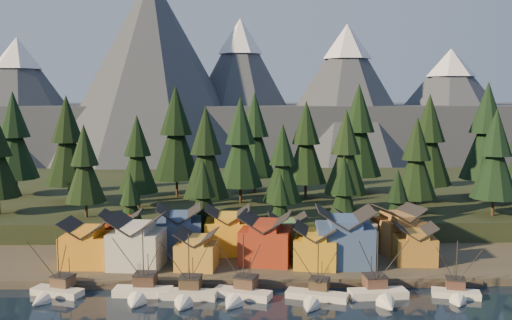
{
  "coord_description": "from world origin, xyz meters",
  "views": [
    {
      "loc": [
        -2.75,
        -83.9,
        34.1
      ],
      "look_at": [
        -0.57,
        30.0,
        21.42
      ],
      "focal_mm": 40.0,
      "sensor_mm": 36.0,
      "label": 1
    }
  ],
  "objects_px": {
    "boat_2": "(187,286)",
    "boat_3": "(240,286)",
    "boat_1": "(141,283)",
    "boat_6": "(457,286)",
    "house_front_0": "(87,242)",
    "house_back_1": "(179,229)",
    "boat_4": "(316,290)",
    "boat_5": "(380,285)",
    "house_back_0": "(122,231)",
    "boat_0": "(53,284)",
    "house_front_1": "(137,240)"
  },
  "relations": [
    {
      "from": "boat_2",
      "to": "boat_3",
      "type": "height_order",
      "value": "boat_2"
    },
    {
      "from": "boat_1",
      "to": "boat_6",
      "type": "distance_m",
      "value": 53.65
    },
    {
      "from": "house_front_0",
      "to": "boat_1",
      "type": "bearing_deg",
      "value": -44.73
    },
    {
      "from": "house_back_1",
      "to": "boat_6",
      "type": "bearing_deg",
      "value": -29.98
    },
    {
      "from": "house_back_1",
      "to": "boat_4",
      "type": "bearing_deg",
      "value": -48.13
    },
    {
      "from": "boat_5",
      "to": "house_back_0",
      "type": "xyz_separation_m",
      "value": [
        -48.59,
        24.18,
        3.67
      ]
    },
    {
      "from": "boat_0",
      "to": "boat_3",
      "type": "xyz_separation_m",
      "value": [
        31.89,
        -1.78,
        0.08
      ]
    },
    {
      "from": "boat_1",
      "to": "boat_2",
      "type": "xyz_separation_m",
      "value": [
        7.96,
        -1.44,
        -0.06
      ]
    },
    {
      "from": "boat_4",
      "to": "boat_5",
      "type": "height_order",
      "value": "boat_5"
    },
    {
      "from": "boat_4",
      "to": "house_front_0",
      "type": "bearing_deg",
      "value": 177.93
    },
    {
      "from": "boat_0",
      "to": "boat_5",
      "type": "height_order",
      "value": "boat_5"
    },
    {
      "from": "boat_1",
      "to": "house_front_1",
      "type": "bearing_deg",
      "value": 107.88
    },
    {
      "from": "boat_0",
      "to": "boat_2",
      "type": "bearing_deg",
      "value": 14.45
    },
    {
      "from": "boat_0",
      "to": "house_front_0",
      "type": "xyz_separation_m",
      "value": [
        2.12,
        13.53,
        3.92
      ]
    },
    {
      "from": "boat_2",
      "to": "boat_5",
      "type": "bearing_deg",
      "value": 6.29
    },
    {
      "from": "boat_3",
      "to": "boat_2",
      "type": "bearing_deg",
      "value": -158.14
    },
    {
      "from": "boat_0",
      "to": "boat_3",
      "type": "bearing_deg",
      "value": 16.13
    },
    {
      "from": "boat_2",
      "to": "boat_3",
      "type": "xyz_separation_m",
      "value": [
        8.89,
        0.18,
        -0.07
      ]
    },
    {
      "from": "boat_0",
      "to": "house_back_0",
      "type": "bearing_deg",
      "value": 91.63
    },
    {
      "from": "boat_6",
      "to": "boat_1",
      "type": "bearing_deg",
      "value": -167.39
    },
    {
      "from": "boat_1",
      "to": "boat_2",
      "type": "distance_m",
      "value": 8.09
    },
    {
      "from": "boat_2",
      "to": "boat_3",
      "type": "bearing_deg",
      "value": 7.87
    },
    {
      "from": "boat_4",
      "to": "boat_6",
      "type": "height_order",
      "value": "boat_4"
    },
    {
      "from": "boat_6",
      "to": "boat_0",
      "type": "bearing_deg",
      "value": -167.47
    },
    {
      "from": "house_back_0",
      "to": "boat_5",
      "type": "bearing_deg",
      "value": -29.29
    },
    {
      "from": "boat_6",
      "to": "house_back_0",
      "type": "relative_size",
      "value": 1.21
    },
    {
      "from": "boat_1",
      "to": "house_back_0",
      "type": "relative_size",
      "value": 1.43
    },
    {
      "from": "boat_1",
      "to": "boat_4",
      "type": "relative_size",
      "value": 1.1
    },
    {
      "from": "boat_2",
      "to": "boat_5",
      "type": "xyz_separation_m",
      "value": [
        32.59,
        -0.24,
        0.06
      ]
    },
    {
      "from": "boat_6",
      "to": "house_back_1",
      "type": "relative_size",
      "value": 1.06
    },
    {
      "from": "boat_3",
      "to": "house_front_1",
      "type": "distance_m",
      "value": 24.83
    },
    {
      "from": "boat_0",
      "to": "house_back_0",
      "type": "height_order",
      "value": "boat_0"
    },
    {
      "from": "house_front_0",
      "to": "house_front_1",
      "type": "height_order",
      "value": "house_front_1"
    },
    {
      "from": "boat_1",
      "to": "house_front_1",
      "type": "xyz_separation_m",
      "value": [
        -3.07,
        12.9,
        4.29
      ]
    },
    {
      "from": "boat_3",
      "to": "boat_5",
      "type": "xyz_separation_m",
      "value": [
        23.7,
        -0.42,
        0.13
      ]
    },
    {
      "from": "boat_4",
      "to": "house_front_1",
      "type": "relative_size",
      "value": 1.08
    },
    {
      "from": "boat_5",
      "to": "house_front_0",
      "type": "relative_size",
      "value": 1.36
    },
    {
      "from": "boat_4",
      "to": "house_back_1",
      "type": "height_order",
      "value": "house_back_1"
    },
    {
      "from": "house_front_1",
      "to": "boat_5",
      "type": "bearing_deg",
      "value": -12.2
    },
    {
      "from": "boat_5",
      "to": "house_back_1",
      "type": "distance_m",
      "value": 43.51
    },
    {
      "from": "boat_5",
      "to": "house_front_0",
      "type": "height_order",
      "value": "boat_5"
    },
    {
      "from": "boat_3",
      "to": "boat_5",
      "type": "bearing_deg",
      "value": 19.68
    },
    {
      "from": "house_front_0",
      "to": "house_back_0",
      "type": "bearing_deg",
      "value": 62.63
    },
    {
      "from": "boat_2",
      "to": "house_back_1",
      "type": "distance_m",
      "value": 23.83
    },
    {
      "from": "boat_0",
      "to": "house_front_1",
      "type": "height_order",
      "value": "house_front_1"
    },
    {
      "from": "boat_2",
      "to": "boat_3",
      "type": "distance_m",
      "value": 8.89
    },
    {
      "from": "boat_2",
      "to": "boat_5",
      "type": "height_order",
      "value": "boat_5"
    },
    {
      "from": "boat_4",
      "to": "house_front_1",
      "type": "height_order",
      "value": "house_front_1"
    },
    {
      "from": "boat_4",
      "to": "house_front_1",
      "type": "xyz_separation_m",
      "value": [
        -32.6,
        15.15,
        4.78
      ]
    },
    {
      "from": "boat_0",
      "to": "house_back_0",
      "type": "xyz_separation_m",
      "value": [
        7.01,
        21.98,
        3.88
      ]
    }
  ]
}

